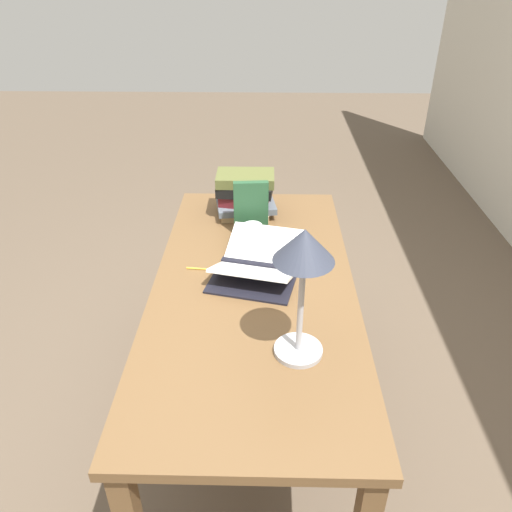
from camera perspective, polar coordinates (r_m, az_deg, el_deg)
The scene contains 8 objects.
ground_plane at distance 2.36m, azimuth -0.21°, elevation -18.37°, with size 12.00×12.00×0.00m, color brown.
reading_desk at distance 1.90m, azimuth -0.25°, elevation -5.49°, with size 1.59×0.75×0.76m.
open_book at distance 1.93m, azimuth 0.33°, elevation -0.68°, with size 0.49×0.40×0.09m.
book_stack_tall at distance 2.30m, azimuth -1.20°, elevation 7.07°, with size 0.24×0.29×0.20m.
book_standing_upright at distance 2.13m, azimuth -0.58°, elevation 5.52°, with size 0.04×0.15×0.24m.
reading_lamp at distance 1.36m, azimuth 5.45°, elevation -0.44°, with size 0.17×0.17×0.43m.
coffee_mug at distance 2.08m, azimuth -0.40°, elevation 2.51°, with size 0.11×0.08×0.09m.
pencil at distance 1.93m, azimuth -5.45°, elevation -1.53°, with size 0.02×0.17×0.01m.
Camera 1 is at (1.52, 0.04, 1.82)m, focal length 35.00 mm.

